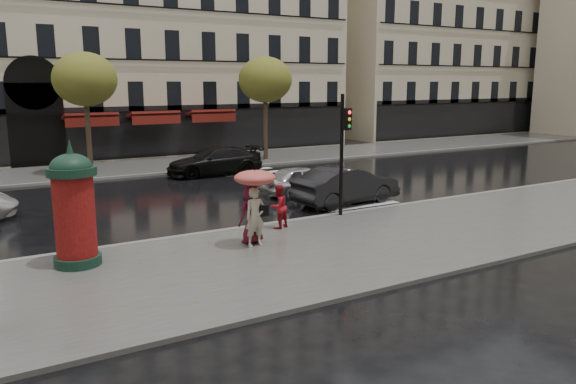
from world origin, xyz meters
TOP-DOWN VIEW (x-y plane):
  - ground at (0.00, 0.00)m, footprint 160.00×160.00m
  - near_sidewalk at (0.00, -0.50)m, footprint 90.00×7.00m
  - far_sidewalk at (0.00, 19.00)m, footprint 90.00×6.00m
  - near_kerb at (0.00, 3.00)m, footprint 90.00×0.25m
  - far_kerb at (0.00, 16.00)m, footprint 90.00×0.25m
  - zebra_crossing at (6.00, 9.60)m, footprint 3.60×11.75m
  - bldg_far_right at (34.00, 30.00)m, footprint 24.00×14.00m
  - tree_far_left at (-2.00, 18.00)m, footprint 3.40×3.40m
  - tree_far_right at (9.00, 18.00)m, footprint 3.40×3.40m
  - woman_umbrella at (-0.64, 0.76)m, footprint 1.26×1.26m
  - woman_red at (1.01, 2.24)m, footprint 0.89×0.79m
  - man_burgundy at (-0.59, 1.10)m, footprint 1.03×0.81m
  - morris_column at (-5.67, 1.62)m, footprint 1.29×1.29m
  - traffic_light at (4.02, 2.68)m, footprint 0.31×0.44m
  - car_silver at (5.15, 7.27)m, footprint 3.95×1.62m
  - car_darkgrey at (5.68, 4.70)m, footprint 4.94×2.15m
  - car_black at (3.89, 14.46)m, footprint 5.36×2.35m

SIDE VIEW (x-z plane):
  - ground at x=0.00m, z-range 0.00..0.00m
  - zebra_crossing at x=6.00m, z-range 0.00..0.01m
  - near_sidewalk at x=0.00m, z-range 0.00..0.12m
  - far_sidewalk at x=0.00m, z-range 0.00..0.12m
  - near_kerb at x=0.00m, z-range 0.00..0.14m
  - far_kerb at x=0.00m, z-range 0.00..0.14m
  - car_silver at x=5.15m, z-range 0.00..1.34m
  - car_black at x=3.89m, z-range 0.00..1.53m
  - car_darkgrey at x=5.68m, z-range 0.00..1.58m
  - woman_red at x=1.01m, z-range 0.12..1.64m
  - man_burgundy at x=-0.59m, z-range 0.12..1.96m
  - woman_umbrella at x=-0.64m, z-range 0.50..2.92m
  - morris_column at x=-5.67m, z-range 0.05..3.52m
  - traffic_light at x=4.02m, z-range 0.60..5.11m
  - tree_far_left at x=-2.00m, z-range 1.85..8.49m
  - tree_far_right at x=9.00m, z-range 1.85..8.49m
  - bldg_far_right at x=34.00m, z-range -0.14..22.76m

